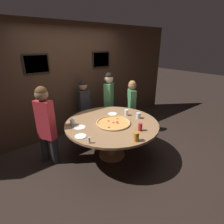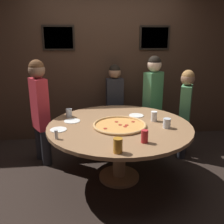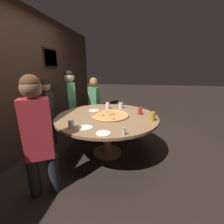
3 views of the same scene
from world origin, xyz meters
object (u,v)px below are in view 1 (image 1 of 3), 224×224
Objects in this scene: drink_cup_front_edge at (126,113)px; condiment_shaker at (89,140)px; drink_cup_near_right at (136,137)px; drink_cup_by_shaker at (138,116)px; diner_centre_back at (132,103)px; drink_cup_near_left at (72,122)px; diner_side_right at (46,122)px; white_plate_far_back at (113,114)px; diner_far_left at (84,104)px; white_plate_left_side at (81,136)px; giant_pizza at (113,123)px; diner_far_right at (109,99)px; drink_cup_centre_back at (140,127)px; dining_table at (112,128)px; white_plate_beside_cup at (80,127)px.

drink_cup_front_edge is 1.26m from condiment_shaker.
drink_cup_near_right is at bearing -124.63° from drink_cup_front_edge.
drink_cup_by_shaker is 0.09× the size of diner_centre_back.
drink_cup_near_left is 0.46m from diner_side_right.
drink_cup_near_right is at bearing -66.03° from drink_cup_near_left.
diner_side_right is (-1.49, 0.51, 0.04)m from drink_cup_front_edge.
white_plate_far_back is at bearing 117.32° from drink_cup_by_shaker.
drink_cup_front_edge is 1.17m from diner_far_left.
white_plate_far_back is at bearing 34.53° from condiment_shaker.
drink_cup_front_edge is 0.66× the size of white_plate_left_side.
drink_cup_by_shaker is (0.08, -0.26, -0.00)m from drink_cup_front_edge.
diner_far_left is (0.72, 0.82, -0.04)m from drink_cup_near_left.
condiment_shaker reaches higher than giant_pizza.
drink_cup_by_shaker is at bearing 8.48° from condiment_shaker.
giant_pizza is 0.43× the size of diner_far_right.
diner_side_right is (-1.21, 1.15, 0.03)m from drink_cup_centre_back.
drink_cup_front_edge is 0.09× the size of diner_centre_back.
drink_cup_near_right is 0.72× the size of white_plate_far_back.
diner_centre_back is (1.79, 0.91, -0.04)m from condiment_shaker.
white_plate_beside_cup reaches higher than dining_table.
dining_table is 14.05× the size of drink_cup_front_edge.
giant_pizza is at bearing -151.56° from diner_side_right.
white_plate_far_back is at bearing 8.89° from white_plate_beside_cup.
dining_table is at bearing 8.04° from white_plate_left_side.
drink_cup_front_edge is at bearing 103.94° from diner_far_left.
diner_far_right is (0.81, 1.74, 0.03)m from drink_cup_near_right.
drink_cup_centre_back is at bearing -49.43° from drink_cup_near_left.
white_plate_beside_cup is 0.14× the size of diner_far_right.
drink_cup_front_edge is 1.20m from white_plate_left_side.
drink_cup_by_shaker is 1.29m from drink_cup_near_left.
white_plate_far_back is (1.00, 0.42, 0.00)m from white_plate_left_side.
diner_far_right is (0.15, 1.16, 0.05)m from drink_cup_by_shaker.
diner_side_right is at bearing 161.24° from drink_cup_front_edge.
drink_cup_by_shaker is at bearing -62.68° from white_plate_far_back.
dining_table is at bearing 20.07° from diner_far_right.
drink_cup_near_left is at bearing 164.85° from drink_cup_front_edge.
drink_cup_by_shaker is 1.27m from condiment_shaker.
drink_cup_by_shaker reaches higher than giant_pizza.
diner_centre_back is at bearing -120.68° from diner_side_right.
drink_cup_centre_back is 0.10× the size of diner_far_left.
drink_cup_by_shaker reaches higher than dining_table.
diner_centre_back is (0.79, 0.22, 0.01)m from white_plate_far_back.
drink_cup_front_edge reaches higher than drink_cup_near_left.
drink_cup_near_right is 0.10× the size of diner_side_right.
diner_centre_back reaches higher than white_plate_beside_cup.
white_plate_left_side is at bearing 53.47° from diner_far_left.
diner_far_right is at bearing 31.96° from white_plate_beside_cup.
diner_far_left is at bearing -91.40° from diner_side_right.
drink_cup_near_right is 0.89m from white_plate_left_side.
diner_far_left is (0.21, 1.95, -0.05)m from drink_cup_near_right.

